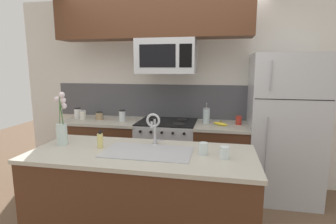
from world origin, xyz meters
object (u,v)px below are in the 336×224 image
storage_jar_squat (122,115)px  banana_bunch (221,124)px  french_press (206,116)px  sink_faucet (154,125)px  storage_jar_medium (83,115)px  flower_vase (62,129)px  storage_jar_tall (78,113)px  stove_range (167,155)px  storage_jar_short (99,116)px  coffee_tin (239,120)px  microwave (167,57)px  drinking_glass (203,149)px  dish_soap_bottle (100,140)px  refrigerator (283,128)px  spare_glass (225,152)px

storage_jar_squat → banana_bunch: size_ratio=0.80×
french_press → sink_faucet: (-0.43, -1.10, 0.10)m
storage_jar_medium → french_press: bearing=2.3°
french_press → flower_vase: flower_vase is taller
storage_jar_tall → stove_range: bearing=-1.7°
storage_jar_short → coffee_tin: 1.90m
banana_bunch → french_press: french_press is taller
microwave → storage_jar_short: bearing=178.5°
french_press → drinking_glass: french_press is taller
storage_jar_tall → microwave: bearing=-2.6°
sink_faucet → dish_soap_bottle: (-0.46, -0.17, -0.13)m
microwave → refrigerator: size_ratio=0.42×
sink_faucet → drinking_glass: sink_faucet is taller
microwave → coffee_tin: size_ratio=6.77×
microwave → storage_jar_medium: bearing=179.5°
microwave → coffee_tin: 1.23m
refrigerator → storage_jar_medium: refrigerator is taller
stove_range → french_press: 0.75m
stove_range → storage_jar_short: storage_jar_short is taller
storage_jar_tall → storage_jar_medium: bearing=-24.4°
stove_range → storage_jar_squat: size_ratio=6.13×
storage_jar_tall → spare_glass: 2.44m
stove_range → drinking_glass: bearing=-65.3°
microwave → storage_jar_short: (-0.97, 0.03, -0.80)m
dish_soap_bottle → flower_vase: bearing=176.6°
storage_jar_medium → spare_glass: storage_jar_medium is taller
refrigerator → sink_faucet: bearing=-142.5°
storage_jar_medium → drinking_glass: (1.78, -1.21, -0.01)m
storage_jar_tall → sink_faucet: 1.77m
dish_soap_bottle → spare_glass: 1.11m
microwave → storage_jar_tall: (-1.32, 0.06, -0.78)m
storage_jar_short → spare_glass: (1.70, -1.28, -0.00)m
storage_jar_tall → sink_faucet: bearing=-37.4°
banana_bunch → sink_faucet: sink_faucet is taller
storage_jar_tall → french_press: size_ratio=0.55×
stove_range → coffee_tin: size_ratio=8.45×
storage_jar_tall → dish_soap_bottle: bearing=-52.8°
storage_jar_tall → banana_bunch: storage_jar_tall is taller
french_press → coffee_tin: bearing=-1.4°
stove_range → flower_vase: size_ratio=1.85×
microwave → flower_vase: (-0.77, -1.17, -0.70)m
refrigerator → dish_soap_bottle: refrigerator is taller
banana_bunch → refrigerator: bearing=6.0°
microwave → flower_vase: size_ratio=1.48×
storage_jar_medium → stove_range: bearing=0.4°
microwave → banana_bunch: (0.70, -0.04, -0.84)m
dish_soap_bottle → coffee_tin: bearing=44.2°
storage_jar_medium → spare_glass: size_ratio=1.25×
drinking_glass → coffee_tin: bearing=74.0°
microwave → refrigerator: microwave is taller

